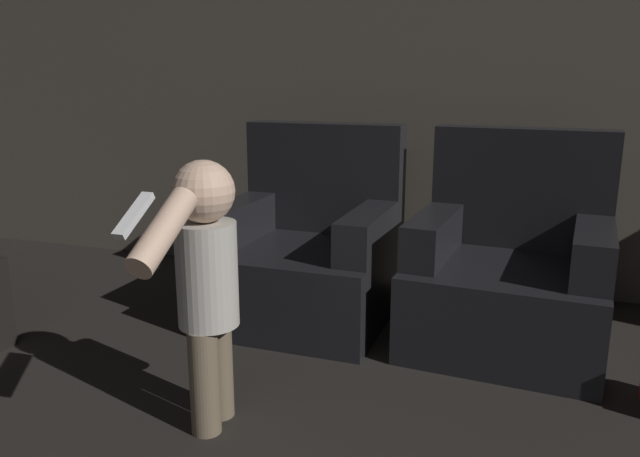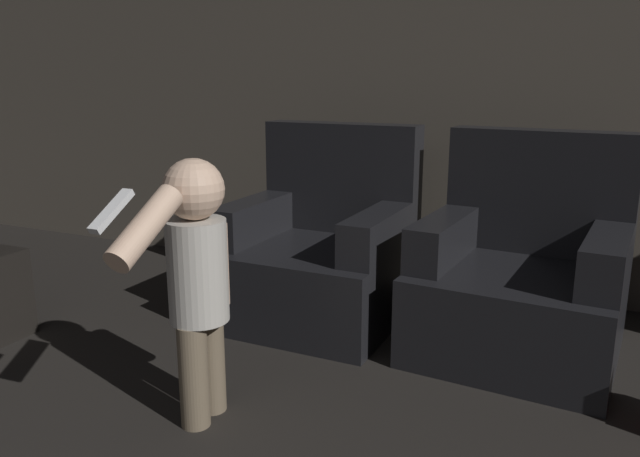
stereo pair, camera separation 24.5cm
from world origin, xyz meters
name	(u,v)px [view 2 (the right image)]	position (x,y,z in m)	size (l,w,h in m)	color
wall_back	(421,58)	(0.00, 4.50, 1.30)	(8.40, 0.05, 2.60)	#51493F
armchair_left	(320,254)	(-0.28, 3.76, 0.32)	(0.85, 0.84, 0.97)	black
armchair_right	(522,280)	(0.71, 3.76, 0.32)	(0.90, 0.89, 0.97)	black
person_toddler	(196,271)	(-0.24, 2.66, 0.56)	(0.21, 0.64, 0.94)	brown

